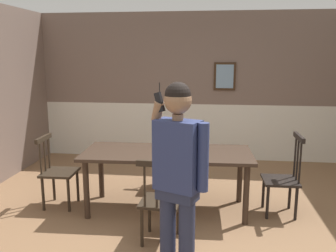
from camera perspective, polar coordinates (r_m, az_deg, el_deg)
The scene contains 8 objects.
ground_plane at distance 4.08m, azimuth 2.85°, elevation -17.14°, with size 6.79×6.79×0.00m, color #846042.
room_back_partition at distance 6.71m, azimuth 4.90°, elevation 5.76°, with size 6.02×0.17×2.71m.
dining_table at distance 4.46m, azimuth -0.13°, elevation -5.13°, with size 2.11×0.93×0.76m.
chair_near_window at distance 3.78m, azimuth -1.30°, elevation -11.89°, with size 0.43×0.43×0.93m.
chair_by_doorway at distance 4.86m, azimuth -17.26°, elevation -6.94°, with size 0.43×0.43×0.93m.
chair_at_table_head at distance 4.63m, azimuth 17.95°, elevation -7.84°, with size 0.42×0.42×1.01m.
chair_opposite_corner at distance 5.30m, azimuth 0.67°, elevation -4.76°, with size 0.47×0.47×0.95m.
person_figure at distance 3.00m, azimuth 1.63°, elevation -7.12°, with size 0.50×0.33×1.73m.
Camera 1 is at (0.24, -3.58, 1.94)m, focal length 38.25 mm.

